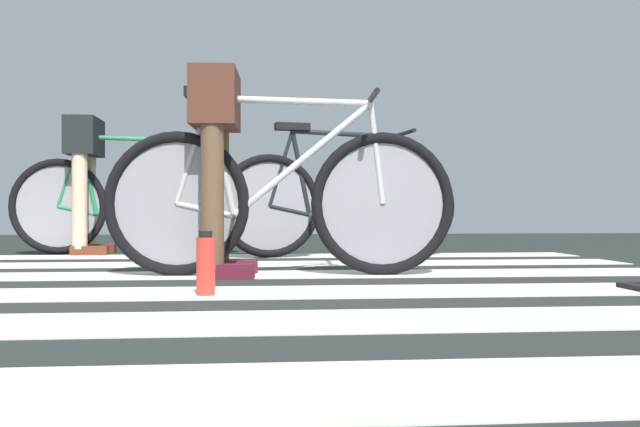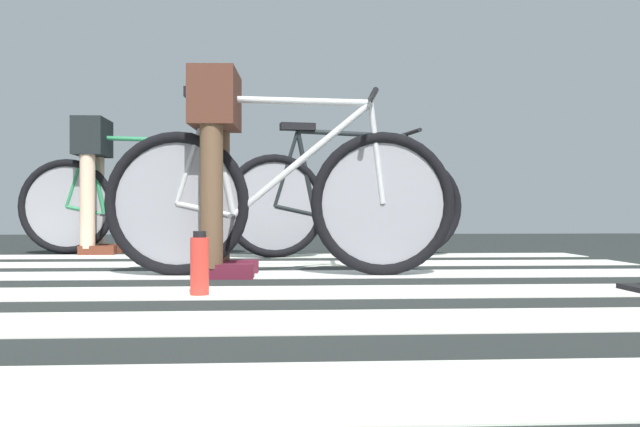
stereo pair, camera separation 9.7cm
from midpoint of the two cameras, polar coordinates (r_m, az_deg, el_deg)
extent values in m
cube|color=#232827|center=(3.08, -12.28, -5.98)|extent=(18.00, 14.00, 0.02)
cube|color=silver|center=(1.35, -25.63, -13.34)|extent=(5.20, 0.44, 0.00)
cube|color=silver|center=(2.06, -14.65, -8.69)|extent=(5.20, 0.44, 0.00)
cube|color=silver|center=(2.77, -10.25, -6.41)|extent=(5.20, 0.44, 0.00)
cube|color=silver|center=(3.55, -9.56, -4.97)|extent=(5.20, 0.44, 0.00)
cube|color=silver|center=(4.28, -10.27, -4.10)|extent=(5.20, 0.44, 0.00)
cube|color=silver|center=(5.04, -9.16, -3.46)|extent=(5.20, 0.44, 0.00)
torus|color=black|center=(3.52, -12.38, 0.79)|extent=(0.72, 0.09, 0.72)
torus|color=black|center=(3.49, 4.35, 0.79)|extent=(0.72, 0.09, 0.72)
cylinder|color=gray|center=(3.52, -12.38, 0.79)|extent=(0.61, 0.03, 0.61)
cylinder|color=gray|center=(3.49, 4.35, 0.79)|extent=(0.61, 0.03, 0.61)
cylinder|color=#B9BABE|center=(3.51, -3.23, 9.15)|extent=(0.80, 0.07, 0.05)
cylinder|color=#B9BABE|center=(3.48, -2.24, 4.43)|extent=(0.70, 0.07, 0.59)
cylinder|color=#B9BABE|center=(3.50, -8.82, 4.56)|extent=(0.15, 0.04, 0.59)
cylinder|color=#B9BABE|center=(3.50, -10.12, 0.30)|extent=(0.29, 0.04, 0.09)
cylinder|color=#B9BABE|center=(3.52, -11.10, 5.03)|extent=(0.19, 0.03, 0.53)
cylinder|color=#B9BABE|center=(3.50, 3.86, 4.89)|extent=(0.09, 0.03, 0.50)
cube|color=black|center=(3.54, -9.80, 9.72)|extent=(0.24, 0.10, 0.05)
cylinder|color=black|center=(3.53, 3.37, 9.27)|extent=(0.05, 0.52, 0.03)
cylinder|color=#4C4C51|center=(3.48, -7.84, -0.19)|extent=(0.04, 0.34, 0.02)
cylinder|color=brown|center=(3.64, -9.05, 3.17)|extent=(0.11, 0.11, 0.92)
cylinder|color=brown|center=(3.36, -9.60, 3.43)|extent=(0.11, 0.11, 0.92)
cube|color=#4B281E|center=(3.53, -9.31, 9.14)|extent=(0.24, 0.42, 0.28)
cube|color=#571728|center=(3.63, -7.95, -4.33)|extent=(0.26, 0.11, 0.07)
cube|color=#571728|center=(3.36, -8.41, -4.70)|extent=(0.26, 0.11, 0.07)
torus|color=black|center=(4.81, -4.71, 0.61)|extent=(0.72, 0.17, 0.72)
torus|color=black|center=(5.08, 6.70, 0.58)|extent=(0.72, 0.17, 0.72)
cylinder|color=gray|center=(4.81, -4.71, 0.61)|extent=(0.60, 0.10, 0.61)
cylinder|color=gray|center=(5.08, 6.70, 0.58)|extent=(0.60, 0.10, 0.61)
cylinder|color=black|center=(4.97, 1.71, 6.49)|extent=(0.80, 0.16, 0.05)
cylinder|color=black|center=(4.96, 2.38, 3.14)|extent=(0.70, 0.15, 0.59)
cylinder|color=black|center=(4.86, -2.15, 3.32)|extent=(0.16, 0.06, 0.59)
cylinder|color=black|center=(4.84, -3.07, 0.25)|extent=(0.29, 0.07, 0.09)
cylinder|color=black|center=(4.84, -3.77, 3.69)|extent=(0.19, 0.05, 0.53)
cylinder|color=black|center=(5.08, 6.39, 3.40)|extent=(0.09, 0.04, 0.50)
cube|color=black|center=(4.88, -2.84, 7.08)|extent=(0.25, 0.13, 0.05)
cylinder|color=black|center=(5.09, 6.07, 6.44)|extent=(0.11, 0.52, 0.03)
cylinder|color=#4C4C51|center=(4.87, -1.46, -0.10)|extent=(0.07, 0.34, 0.02)
torus|color=black|center=(5.57, -21.05, 0.54)|extent=(0.72, 0.06, 0.72)
torus|color=black|center=(5.38, -10.54, 0.56)|extent=(0.72, 0.06, 0.72)
cylinder|color=gray|center=(5.57, -21.05, 0.54)|extent=(0.61, 0.01, 0.61)
cylinder|color=gray|center=(5.38, -10.54, 0.56)|extent=(0.61, 0.01, 0.61)
cylinder|color=#297F50|center=(5.47, -15.37, 5.90)|extent=(0.80, 0.04, 0.05)
cylinder|color=#297F50|center=(5.44, -14.75, 2.87)|extent=(0.70, 0.04, 0.59)
cylinder|color=#297F50|center=(5.52, -18.85, 2.93)|extent=(0.15, 0.03, 0.59)
cylinder|color=#297F50|center=(5.53, -19.66, 0.23)|extent=(0.29, 0.03, 0.09)
cylinder|color=#297F50|center=(5.55, -20.26, 3.22)|extent=(0.18, 0.03, 0.53)
cylinder|color=#297F50|center=(5.39, -10.86, 3.21)|extent=(0.09, 0.03, 0.50)
cube|color=black|center=(5.56, -19.46, 6.22)|extent=(0.24, 0.09, 0.05)
cylinder|color=black|center=(5.42, -11.18, 6.06)|extent=(0.03, 0.52, 0.03)
cylinder|color=#4C4C51|center=(5.50, -18.24, -0.08)|extent=(0.02, 0.34, 0.02)
cylinder|color=beige|center=(5.66, -18.82, 2.11)|extent=(0.11, 0.11, 0.93)
cylinder|color=beige|center=(5.39, -19.51, 2.21)|extent=(0.11, 0.11, 0.93)
cube|color=black|center=(5.55, -19.16, 5.92)|extent=(0.22, 0.41, 0.28)
cube|color=#5B291A|center=(5.65, -18.12, -2.75)|extent=(0.26, 0.10, 0.07)
cube|color=#5B291A|center=(5.37, -18.78, -2.89)|extent=(0.26, 0.10, 0.07)
cylinder|color=red|center=(2.68, -10.33, -4.30)|extent=(0.07, 0.07, 0.22)
cylinder|color=black|center=(2.67, -10.33, -1.68)|extent=(0.05, 0.05, 0.02)
camera|label=1|loc=(0.05, -95.12, -0.01)|focal=39.26mm
camera|label=2|loc=(0.05, 84.88, 0.01)|focal=39.26mm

